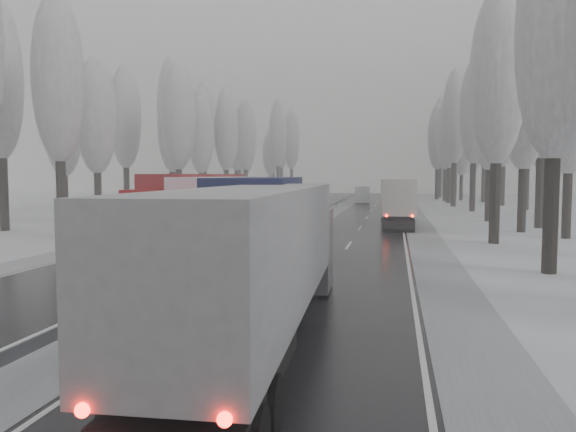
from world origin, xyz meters
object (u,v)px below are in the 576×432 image
(truck_blue_box, at_px, (267,217))
(truck_red_white, at_px, (215,202))
(truck_cream_box, at_px, (396,198))
(truck_red_red, at_px, (192,198))
(box_truck_distant, at_px, (362,195))
(truck_grey_tarp, at_px, (265,252))

(truck_blue_box, xyz_separation_m, truck_red_white, (-6.99, 13.71, -0.01))
(truck_cream_box, relative_size, truck_red_red, 0.91)
(box_truck_distant, distance_m, truck_red_red, 49.30)
(truck_red_red, bearing_deg, truck_blue_box, -54.62)
(truck_grey_tarp, relative_size, truck_red_white, 0.96)
(truck_blue_box, bearing_deg, truck_red_white, 110.32)
(truck_blue_box, distance_m, box_truck_distant, 65.13)
(box_truck_distant, bearing_deg, truck_red_white, -101.72)
(box_truck_distant, bearing_deg, truck_blue_box, -93.83)
(truck_grey_tarp, xyz_separation_m, truck_blue_box, (-2.41, 10.80, 0.12))
(truck_cream_box, relative_size, truck_red_white, 0.96)
(truck_blue_box, height_order, truck_red_red, truck_red_red)
(box_truck_distant, bearing_deg, truck_red_red, -105.74)
(truck_red_white, bearing_deg, truck_blue_box, -62.15)
(truck_cream_box, bearing_deg, truck_blue_box, -104.52)
(truck_grey_tarp, relative_size, box_truck_distant, 2.19)
(truck_blue_box, height_order, truck_cream_box, truck_blue_box)
(truck_cream_box, height_order, truck_red_white, truck_red_white)
(truck_red_white, distance_m, truck_red_red, 4.45)
(truck_grey_tarp, bearing_deg, truck_cream_box, 82.29)
(truck_grey_tarp, height_order, truck_cream_box, truck_cream_box)
(box_truck_distant, xyz_separation_m, truck_red_red, (-10.68, -48.12, 1.26))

